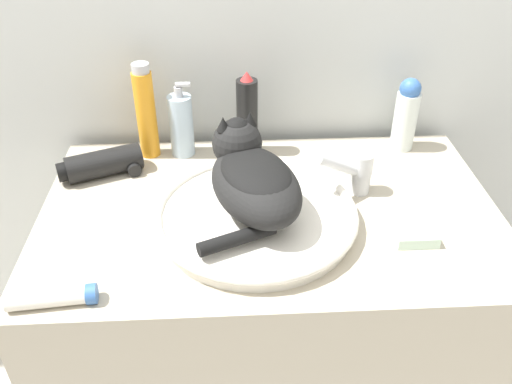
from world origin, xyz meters
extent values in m
cube|color=#B2A893|center=(0.00, 0.31, 0.42)|extent=(1.00, 0.61, 0.84)
cylinder|color=white|center=(-0.03, 0.25, 0.86)|extent=(0.40, 0.40, 0.03)
torus|color=white|center=(-0.03, 0.25, 0.87)|extent=(0.42, 0.42, 0.02)
ellipsoid|color=black|center=(-0.03, 0.25, 0.94)|extent=(0.24, 0.30, 0.11)
ellipsoid|color=black|center=(-0.03, 0.25, 0.97)|extent=(0.19, 0.23, 0.05)
sphere|color=black|center=(-0.07, 0.35, 0.98)|extent=(0.11, 0.11, 0.11)
sphere|color=black|center=(-0.07, 0.35, 1.01)|extent=(0.06, 0.06, 0.06)
cone|color=black|center=(-0.04, 0.36, 1.03)|extent=(0.03, 0.03, 0.03)
cone|color=black|center=(-0.10, 0.34, 1.03)|extent=(0.03, 0.03, 0.03)
cylinder|color=black|center=(-0.07, 0.14, 0.90)|extent=(0.15, 0.09, 0.03)
cylinder|color=silver|center=(0.21, 0.36, 0.87)|extent=(0.04, 0.04, 0.05)
cylinder|color=silver|center=(0.15, 0.34, 0.93)|extent=(0.13, 0.08, 0.09)
cylinder|color=silver|center=(0.21, 0.36, 0.92)|extent=(0.05, 0.05, 0.05)
cylinder|color=silver|center=(0.36, 0.56, 0.92)|extent=(0.06, 0.06, 0.15)
sphere|color=#3866AD|center=(0.36, 0.56, 1.00)|extent=(0.05, 0.05, 0.05)
cylinder|color=orange|center=(-0.28, 0.56, 0.95)|extent=(0.05, 0.05, 0.22)
cylinder|color=#B7B7BC|center=(-0.28, 0.56, 1.07)|extent=(0.04, 0.04, 0.02)
cylinder|color=silver|center=(-0.20, 0.56, 0.92)|extent=(0.06, 0.06, 0.16)
cylinder|color=#B7B7BC|center=(-0.20, 0.56, 1.01)|extent=(0.02, 0.02, 0.02)
cylinder|color=#B7B7BC|center=(-0.19, 0.56, 1.03)|extent=(0.04, 0.01, 0.01)
cylinder|color=black|center=(-0.04, 0.56, 0.94)|extent=(0.05, 0.05, 0.19)
cone|color=red|center=(-0.04, 0.56, 1.05)|extent=(0.03, 0.03, 0.02)
cylinder|color=silver|center=(-0.41, 0.04, 0.86)|extent=(0.14, 0.05, 0.03)
cylinder|color=#3866AD|center=(-0.33, 0.05, 0.86)|extent=(0.02, 0.04, 0.04)
cylinder|color=black|center=(-0.38, 0.47, 0.87)|extent=(0.19, 0.12, 0.06)
cylinder|color=black|center=(-0.32, 0.49, 0.86)|extent=(0.06, 0.09, 0.03)
cylinder|color=black|center=(-0.47, 0.43, 0.87)|extent=(0.04, 0.05, 0.04)
cube|color=silver|center=(0.28, 0.18, 0.85)|extent=(0.08, 0.05, 0.02)
camera|label=1|loc=(-0.08, -0.64, 1.54)|focal=38.00mm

